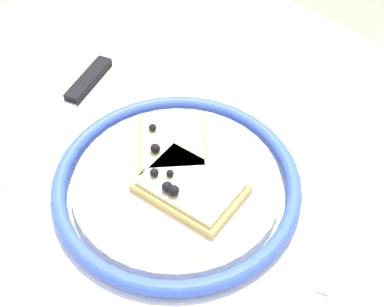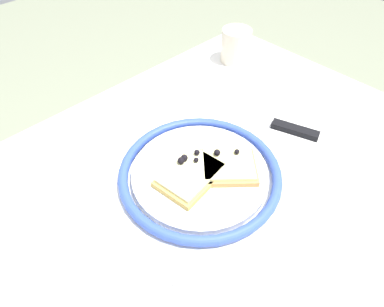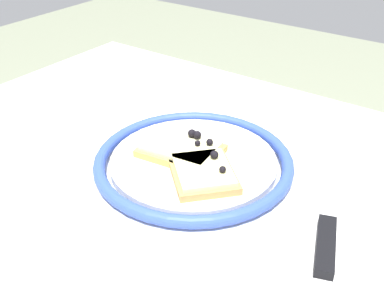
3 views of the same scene
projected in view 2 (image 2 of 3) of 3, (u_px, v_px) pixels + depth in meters
The scene contains 7 objects.
dining_table at pixel (213, 225), 0.63m from camera, with size 0.92×0.71×0.74m.
plate at pixel (201, 172), 0.56m from camera, with size 0.27×0.27×0.02m.
pizza_slice_near at pixel (191, 174), 0.54m from camera, with size 0.12×0.09×0.03m.
pizza_slice_far at pixel (228, 166), 0.55m from camera, with size 0.12×0.12×0.03m.
knife at pixel (278, 125), 0.65m from camera, with size 0.10×0.23×0.01m.
fork at pixel (111, 250), 0.47m from camera, with size 0.08×0.20×0.00m.
cup at pixel (236, 45), 0.80m from camera, with size 0.07×0.07×0.08m, color beige.
Camera 2 is at (-0.26, -0.22, 1.18)m, focal length 31.43 mm.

